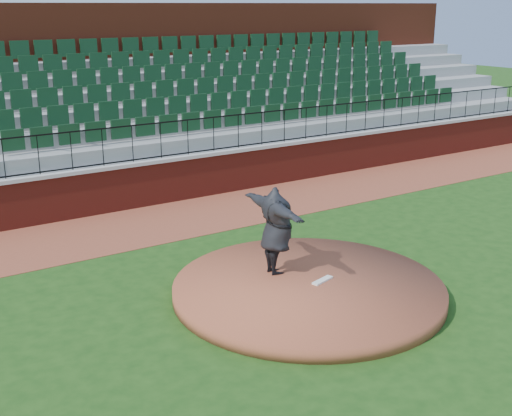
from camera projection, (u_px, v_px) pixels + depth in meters
The scene contains 10 objects.
ground at pixel (297, 288), 13.35m from camera, with size 90.00×90.00×0.00m, color #1A4012.
warning_track at pixel (175, 219), 17.66m from camera, with size 34.00×3.20×0.01m, color brown.
field_wall at pixel (149, 184), 18.77m from camera, with size 34.00×0.35×1.20m, color maroon.
wall_cap at pixel (148, 162), 18.58m from camera, with size 34.00×0.45×0.10m, color #B7B7B7.
wall_railing at pixel (147, 142), 18.42m from camera, with size 34.00×0.05×1.00m, color black, non-canonical shape.
seating_stands at pixel (109, 111), 20.45m from camera, with size 34.00×5.10×4.60m, color gray, non-canonical shape.
concourse_wall at pixel (77, 88), 22.55m from camera, with size 34.00×0.50×5.50m, color maroon.
pitchers_mound at pixel (308, 289), 12.99m from camera, with size 5.28×5.28×0.25m, color brown.
pitching_rubber at pixel (323, 280), 13.06m from camera, with size 0.53×0.13×0.04m, color white.
pitcher at pixel (276, 230), 13.21m from camera, with size 2.22×0.60×1.81m, color black.
Camera 1 is at (-7.44, -9.82, 5.45)m, focal length 46.77 mm.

